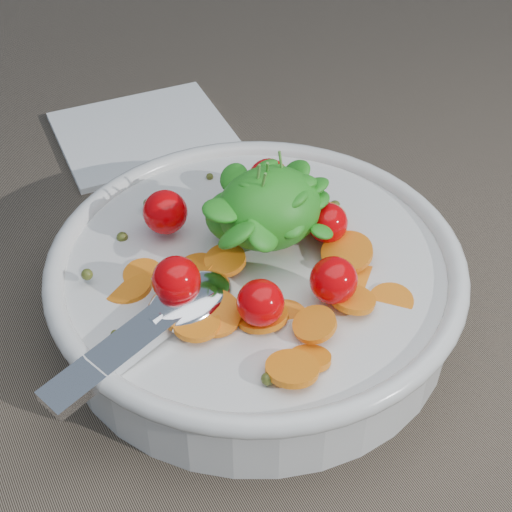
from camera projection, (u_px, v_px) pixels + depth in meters
name	position (u px, v px, depth m)	size (l,w,h in m)	color
ground	(266.00, 330.00, 0.52)	(6.00, 6.00, 0.00)	#6B5D4C
bowl	(256.00, 282.00, 0.51)	(0.29, 0.27, 0.11)	silver
napkin	(144.00, 133.00, 0.70)	(0.15, 0.13, 0.01)	white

